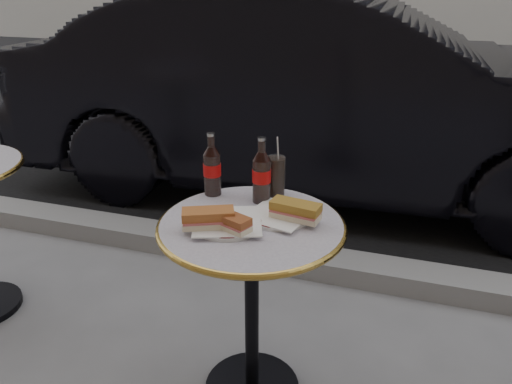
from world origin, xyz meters
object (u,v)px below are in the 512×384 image
(cola_bottle_right, at_px, (262,170))
(plate_left, at_px, (228,223))
(plate_right, at_px, (279,216))
(bistro_table, at_px, (252,313))
(cola_bottle_left, at_px, (212,164))
(cola_glass, at_px, (275,176))
(parked_car, at_px, (328,93))

(cola_bottle_right, bearing_deg, plate_left, -103.61)
(plate_left, relative_size, plate_right, 1.12)
(bistro_table, bearing_deg, cola_bottle_right, 95.72)
(bistro_table, height_order, cola_bottle_left, cola_bottle_left)
(cola_glass, bearing_deg, cola_bottle_left, -163.26)
(cola_bottle_right, distance_m, parked_car, 1.90)
(plate_left, relative_size, parked_car, 0.05)
(cola_bottle_left, relative_size, cola_glass, 1.61)
(cola_bottle_right, height_order, cola_glass, cola_bottle_right)
(plate_right, relative_size, cola_bottle_left, 0.87)
(cola_bottle_left, bearing_deg, bistro_table, -40.30)
(bistro_table, height_order, cola_bottle_right, cola_bottle_right)
(cola_bottle_left, relative_size, cola_bottle_right, 0.98)
(parked_car, bearing_deg, bistro_table, -178.80)
(plate_right, xyz_separation_m, cola_bottle_right, (-0.09, 0.11, 0.11))
(bistro_table, bearing_deg, plate_right, 37.77)
(plate_left, bearing_deg, bistro_table, 32.20)
(bistro_table, height_order, cola_glass, cola_glass)
(bistro_table, relative_size, plate_right, 3.61)
(cola_bottle_right, relative_size, parked_car, 0.06)
(plate_left, relative_size, cola_bottle_right, 0.95)
(plate_left, xyz_separation_m, cola_glass, (0.08, 0.28, 0.07))
(parked_car, bearing_deg, cola_glass, -177.96)
(bistro_table, relative_size, plate_left, 3.22)
(cola_bottle_left, bearing_deg, parked_car, 87.09)
(plate_left, relative_size, cola_glass, 1.56)
(plate_right, distance_m, cola_bottle_right, 0.18)
(cola_bottle_left, xyz_separation_m, parked_car, (0.10, 1.88, -0.14))
(plate_left, distance_m, plate_right, 0.18)
(plate_right, xyz_separation_m, cola_bottle_left, (-0.28, 0.11, 0.11))
(plate_right, bearing_deg, cola_glass, 109.25)
(cola_glass, relative_size, parked_car, 0.03)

